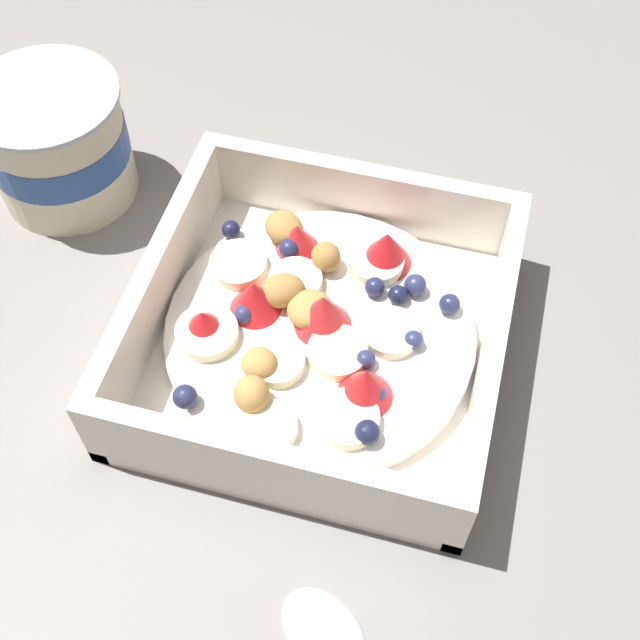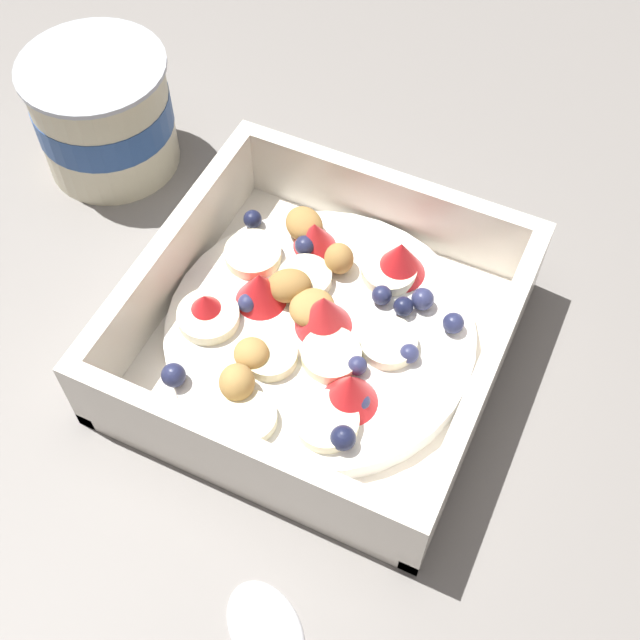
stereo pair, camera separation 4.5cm
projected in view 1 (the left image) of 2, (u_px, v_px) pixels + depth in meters
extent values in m
plane|color=gray|center=(341.00, 363.00, 0.47)|extent=(2.40, 2.40, 0.00)
cube|color=white|center=(320.00, 345.00, 0.47)|extent=(0.19, 0.19, 0.01)
cube|color=white|center=(489.00, 360.00, 0.44)|extent=(0.19, 0.01, 0.06)
cube|color=white|center=(161.00, 287.00, 0.46)|extent=(0.19, 0.01, 0.06)
cube|color=white|center=(270.00, 475.00, 0.40)|extent=(0.01, 0.17, 0.06)
cube|color=white|center=(360.00, 201.00, 0.50)|extent=(0.01, 0.17, 0.06)
cylinder|color=white|center=(320.00, 334.00, 0.46)|extent=(0.17, 0.17, 0.01)
cylinder|color=#F7EFC6|center=(296.00, 281.00, 0.47)|extent=(0.04, 0.04, 0.01)
cylinder|color=#F7EFC6|center=(347.00, 419.00, 0.42)|extent=(0.03, 0.03, 0.01)
cylinder|color=#F7EFC6|center=(376.00, 262.00, 0.47)|extent=(0.04, 0.04, 0.01)
cylinder|color=#F7EFC6|center=(269.00, 428.00, 0.41)|extent=(0.04, 0.04, 0.01)
cylinder|color=#F7EFC6|center=(207.00, 333.00, 0.45)|extent=(0.05, 0.05, 0.01)
cylinder|color=#F4EAB7|center=(238.00, 265.00, 0.47)|extent=(0.04, 0.04, 0.01)
cylinder|color=#F7EFC6|center=(338.00, 353.00, 0.44)|extent=(0.04, 0.04, 0.01)
cylinder|color=#F7EFC6|center=(390.00, 333.00, 0.45)|extent=(0.04, 0.04, 0.01)
cylinder|color=#F4EAB7|center=(277.00, 362.00, 0.44)|extent=(0.03, 0.03, 0.01)
cone|color=red|center=(297.00, 237.00, 0.48)|extent=(0.03, 0.03, 0.02)
cone|color=red|center=(366.00, 384.00, 0.42)|extent=(0.04, 0.04, 0.02)
cone|color=red|center=(386.00, 248.00, 0.47)|extent=(0.04, 0.04, 0.02)
cone|color=red|center=(323.00, 311.00, 0.44)|extent=(0.04, 0.04, 0.03)
cone|color=red|center=(203.00, 323.00, 0.44)|extent=(0.04, 0.04, 0.02)
cone|color=red|center=(254.00, 296.00, 0.45)|extent=(0.04, 0.04, 0.02)
sphere|color=navy|center=(366.00, 359.00, 0.44)|extent=(0.01, 0.01, 0.01)
sphere|color=#191E3D|center=(231.00, 230.00, 0.49)|extent=(0.01, 0.01, 0.01)
sphere|color=#191E3D|center=(398.00, 295.00, 0.46)|extent=(0.01, 0.01, 0.01)
sphere|color=navy|center=(375.00, 394.00, 0.42)|extent=(0.01, 0.01, 0.01)
sphere|color=navy|center=(241.00, 320.00, 0.45)|extent=(0.01, 0.01, 0.01)
sphere|color=#23284C|center=(375.00, 287.00, 0.46)|extent=(0.01, 0.01, 0.01)
sphere|color=#23284C|center=(450.00, 304.00, 0.45)|extent=(0.01, 0.01, 0.01)
sphere|color=#23284C|center=(185.00, 397.00, 0.42)|extent=(0.01, 0.01, 0.01)
sphere|color=#191E3D|center=(367.00, 432.00, 0.41)|extent=(0.01, 0.01, 0.01)
sphere|color=#23284C|center=(289.00, 249.00, 0.48)|extent=(0.01, 0.01, 0.01)
sphere|color=navy|center=(415.00, 285.00, 0.46)|extent=(0.01, 0.01, 0.01)
sphere|color=navy|center=(413.00, 340.00, 0.44)|extent=(0.01, 0.01, 0.01)
ellipsoid|color=#AD7F42|center=(326.00, 257.00, 0.47)|extent=(0.02, 0.02, 0.02)
ellipsoid|color=tan|center=(259.00, 363.00, 0.43)|extent=(0.03, 0.03, 0.01)
ellipsoid|color=tan|center=(310.00, 309.00, 0.45)|extent=(0.03, 0.03, 0.02)
ellipsoid|color=#AD7F42|center=(284.00, 228.00, 0.48)|extent=(0.03, 0.03, 0.02)
ellipsoid|color=#AD7F42|center=(282.00, 291.00, 0.46)|extent=(0.03, 0.03, 0.02)
ellipsoid|color=tan|center=(252.00, 394.00, 0.42)|extent=(0.03, 0.02, 0.02)
ellipsoid|color=silver|center=(324.00, 631.00, 0.38)|extent=(0.05, 0.06, 0.01)
cylinder|color=beige|center=(58.00, 145.00, 0.51)|extent=(0.09, 0.09, 0.07)
cylinder|color=#2D5193|center=(56.00, 141.00, 0.51)|extent=(0.09, 0.09, 0.02)
cylinder|color=#B7BCC6|center=(41.00, 96.00, 0.48)|extent=(0.09, 0.09, 0.00)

